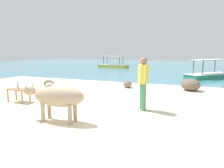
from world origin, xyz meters
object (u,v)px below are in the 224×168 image
(cow, at_px, (57,96))
(person_standing, at_px, (143,80))
(low_bench_table, at_px, (19,91))
(boat_yellow, at_px, (113,65))
(bottle, at_px, (18,86))
(boat_green, at_px, (209,74))

(cow, relative_size, person_standing, 1.10)
(low_bench_table, bearing_deg, boat_yellow, 102.54)
(cow, relative_size, bottle, 6.03)
(boat_yellow, bearing_deg, bottle, -70.05)
(cow, relative_size, boat_yellow, 0.47)
(low_bench_table, relative_size, boat_yellow, 0.20)
(cow, height_order, person_standing, person_standing)
(bottle, bearing_deg, low_bench_table, 112.80)
(person_standing, height_order, boat_yellow, person_standing)
(cow, height_order, bottle, cow)
(cow, distance_m, boat_green, 12.28)
(person_standing, relative_size, boat_green, 0.46)
(person_standing, bearing_deg, cow, 15.80)
(cow, relative_size, low_bench_table, 2.32)
(boat_green, distance_m, boat_yellow, 12.10)
(person_standing, distance_m, boat_green, 10.00)
(bottle, xyz_separation_m, boat_yellow, (-3.44, 17.30, -0.35))
(boat_green, bearing_deg, bottle, -171.27)
(low_bench_table, relative_size, person_standing, 0.48)
(boat_yellow, bearing_deg, low_bench_table, -70.07)
(low_bench_table, height_order, boat_green, boat_green)
(low_bench_table, xyz_separation_m, person_standing, (4.37, 0.65, 0.55))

